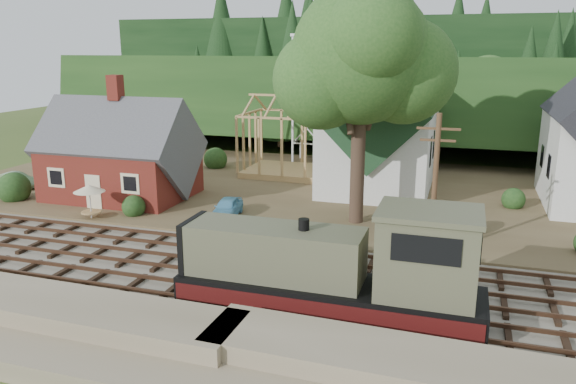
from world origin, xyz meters
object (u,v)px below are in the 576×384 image
(locomotive, at_px, (339,271))
(patio_set, at_px, (89,190))
(car_blue, at_px, (227,208))
(car_green, at_px, (16,180))

(locomotive, xyz_separation_m, patio_set, (-18.54, 8.50, 0.00))
(locomotive, relative_size, car_blue, 3.42)
(car_blue, relative_size, car_green, 0.98)
(locomotive, relative_size, car_green, 3.36)
(locomotive, distance_m, patio_set, 20.40)
(car_blue, relative_size, patio_set, 1.64)
(car_blue, xyz_separation_m, patio_set, (-8.44, -2.97, 1.28))
(car_green, bearing_deg, locomotive, -118.47)
(car_blue, xyz_separation_m, car_green, (-19.25, 2.11, -0.01))
(locomotive, bearing_deg, car_blue, 131.37)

